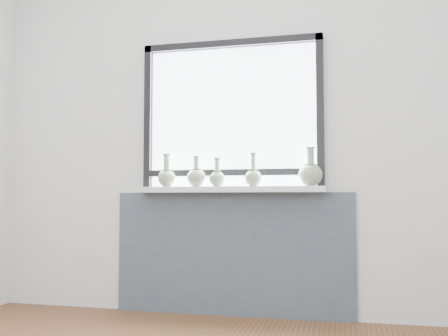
% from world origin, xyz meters
% --- Properties ---
extents(back_wall, '(3.60, 0.02, 2.60)m').
position_xyz_m(back_wall, '(0.00, 1.81, 1.30)').
color(back_wall, silver).
rests_on(back_wall, ground).
extents(apron_panel, '(1.70, 0.03, 0.86)m').
position_xyz_m(apron_panel, '(0.00, 1.78, 0.43)').
color(apron_panel, '#45515A').
rests_on(apron_panel, ground).
extents(windowsill, '(1.32, 0.18, 0.04)m').
position_xyz_m(windowsill, '(0.00, 1.71, 0.88)').
color(windowsill, white).
rests_on(windowsill, apron_panel).
extents(window, '(1.30, 0.06, 1.05)m').
position_xyz_m(window, '(0.00, 1.77, 1.44)').
color(window, black).
rests_on(window, windowsill).
extents(vase_a, '(0.13, 0.13, 0.24)m').
position_xyz_m(vase_a, '(-0.45, 1.69, 0.98)').
color(vase_a, '#90A782').
rests_on(vase_a, windowsill).
extents(vase_b, '(0.14, 0.14, 0.22)m').
position_xyz_m(vase_b, '(-0.24, 1.70, 0.97)').
color(vase_b, '#90A782').
rests_on(vase_b, windowsill).
extents(vase_c, '(0.11, 0.11, 0.20)m').
position_xyz_m(vase_c, '(-0.08, 1.69, 0.97)').
color(vase_c, '#90A782').
rests_on(vase_c, windowsill).
extents(vase_d, '(0.12, 0.12, 0.23)m').
position_xyz_m(vase_d, '(0.17, 1.69, 0.97)').
color(vase_d, '#90A782').
rests_on(vase_d, windowsill).
extents(vase_e, '(0.16, 0.16, 0.26)m').
position_xyz_m(vase_e, '(0.56, 1.70, 0.99)').
color(vase_e, '#90A782').
rests_on(vase_e, windowsill).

